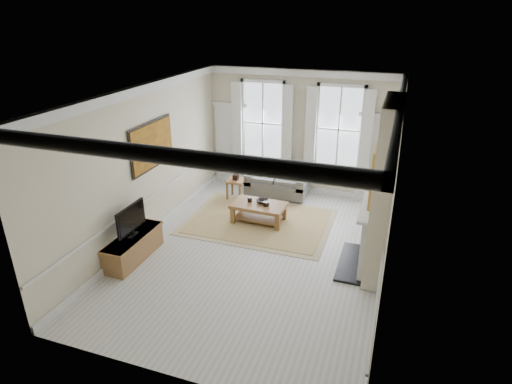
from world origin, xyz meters
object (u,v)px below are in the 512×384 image
at_px(sofa, 278,183).
at_px(coffee_table, 259,207).
at_px(side_table, 236,183).
at_px(tv_stand, 134,247).

bearing_deg(sofa, coffee_table, -88.56).
bearing_deg(sofa, side_table, -148.33).
bearing_deg(side_table, coffee_table, -47.47).
bearing_deg(sofa, tv_stand, -114.07).
distance_m(sofa, side_table, 1.18).
distance_m(side_table, coffee_table, 1.55).
relative_size(side_table, tv_stand, 0.37).
xyz_separation_m(sofa, tv_stand, (-1.87, -4.19, -0.08)).
xyz_separation_m(coffee_table, tv_stand, (-1.92, -2.43, -0.13)).
height_order(side_table, tv_stand, side_table).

